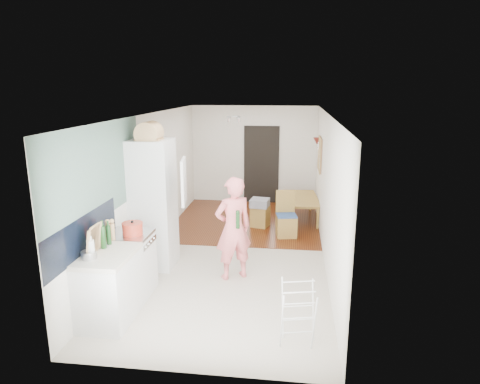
% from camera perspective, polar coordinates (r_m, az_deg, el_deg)
% --- Properties ---
extents(room_shell, '(3.20, 7.00, 2.50)m').
position_cam_1_polar(room_shell, '(7.63, -0.61, 0.86)').
color(room_shell, silver).
rests_on(room_shell, ground).
extents(floor, '(3.20, 7.00, 0.01)m').
position_cam_1_polar(floor, '(8.01, -0.59, -7.89)').
color(floor, beige).
rests_on(floor, ground).
extents(wood_floor_overlay, '(3.20, 3.30, 0.01)m').
position_cam_1_polar(wood_floor_overlay, '(9.73, 0.88, -3.82)').
color(wood_floor_overlay, '#5F2C0E').
rests_on(wood_floor_overlay, room_shell).
extents(sage_wall_panel, '(0.02, 3.00, 1.30)m').
position_cam_1_polar(sage_wall_panel, '(6.06, -18.36, 2.50)').
color(sage_wall_panel, slate).
rests_on(sage_wall_panel, room_shell).
extents(tile_splashback, '(0.02, 1.90, 0.50)m').
position_cam_1_polar(tile_splashback, '(5.76, -20.10, -5.45)').
color(tile_splashback, black).
rests_on(tile_splashback, room_shell).
extents(doorway_recess, '(0.90, 0.04, 2.00)m').
position_cam_1_polar(doorway_recess, '(11.05, 2.87, 3.64)').
color(doorway_recess, black).
rests_on(doorway_recess, room_shell).
extents(base_cabinet, '(0.60, 0.90, 0.86)m').
position_cam_1_polar(base_cabinet, '(5.92, -16.99, -12.24)').
color(base_cabinet, silver).
rests_on(base_cabinet, room_shell).
extents(worktop, '(0.62, 0.92, 0.06)m').
position_cam_1_polar(worktop, '(5.73, -17.32, -8.10)').
color(worktop, beige).
rests_on(worktop, room_shell).
extents(range_cooker, '(0.60, 0.60, 0.88)m').
position_cam_1_polar(range_cooker, '(6.54, -14.33, -9.37)').
color(range_cooker, silver).
rests_on(range_cooker, room_shell).
extents(cooker_top, '(0.60, 0.60, 0.04)m').
position_cam_1_polar(cooker_top, '(6.37, -14.58, -5.57)').
color(cooker_top, '#BCBCBE').
rests_on(cooker_top, room_shell).
extents(fridge_housing, '(0.66, 0.66, 2.15)m').
position_cam_1_polar(fridge_housing, '(7.22, -11.50, -1.62)').
color(fridge_housing, silver).
rests_on(fridge_housing, room_shell).
extents(fridge_door, '(0.14, 0.56, 0.70)m').
position_cam_1_polar(fridge_door, '(6.65, -7.52, 1.43)').
color(fridge_door, silver).
rests_on(fridge_door, room_shell).
extents(fridge_interior, '(0.02, 0.52, 0.66)m').
position_cam_1_polar(fridge_interior, '(7.02, -9.28, 2.02)').
color(fridge_interior, white).
rests_on(fridge_interior, room_shell).
extents(pinboard, '(0.03, 0.90, 0.70)m').
position_cam_1_polar(pinboard, '(9.39, 10.62, 4.97)').
color(pinboard, tan).
rests_on(pinboard, room_shell).
extents(pinboard_frame, '(0.00, 0.94, 0.74)m').
position_cam_1_polar(pinboard_frame, '(9.39, 10.53, 4.98)').
color(pinboard_frame, olive).
rests_on(pinboard_frame, room_shell).
extents(wall_sconce, '(0.18, 0.18, 0.16)m').
position_cam_1_polar(wall_sconce, '(10.00, 10.23, 6.69)').
color(wall_sconce, maroon).
rests_on(wall_sconce, room_shell).
extents(person, '(0.85, 0.76, 1.94)m').
position_cam_1_polar(person, '(6.63, -0.91, -3.67)').
color(person, '#EC6F73').
rests_on(person, floor).
extents(dining_table, '(0.81, 1.32, 0.45)m').
position_cam_1_polar(dining_table, '(9.85, 8.01, -2.43)').
color(dining_table, olive).
rests_on(dining_table, floor).
extents(dining_chair, '(0.45, 0.45, 0.93)m').
position_cam_1_polar(dining_chair, '(8.65, 6.22, -3.02)').
color(dining_chair, olive).
rests_on(dining_chair, floor).
extents(stool, '(0.43, 0.43, 0.46)m').
position_cam_1_polar(stool, '(9.28, 2.72, -3.27)').
color(stool, olive).
rests_on(stool, floor).
extents(grey_drape, '(0.43, 0.43, 0.17)m').
position_cam_1_polar(grey_drape, '(9.16, 2.65, -1.46)').
color(grey_drape, slate).
rests_on(grey_drape, stool).
extents(drying_rack, '(0.45, 0.42, 0.75)m').
position_cam_1_polar(drying_rack, '(5.26, 7.73, -15.91)').
color(drying_rack, silver).
rests_on(drying_rack, floor).
extents(bread_bin, '(0.45, 0.43, 0.21)m').
position_cam_1_polar(bread_bin, '(6.94, -12.02, 7.65)').
color(bread_bin, tan).
rests_on(bread_bin, fridge_housing).
extents(red_casserole, '(0.36, 0.36, 0.17)m').
position_cam_1_polar(red_casserole, '(6.30, -14.14, -4.74)').
color(red_casserole, '#BD3724').
rests_on(red_casserole, cooker_top).
extents(steel_pan, '(0.20, 0.20, 0.10)m').
position_cam_1_polar(steel_pan, '(5.61, -19.50, -7.91)').
color(steel_pan, '#BCBCBE').
rests_on(steel_pan, worktop).
extents(held_bottle, '(0.06, 0.06, 0.28)m').
position_cam_1_polar(held_bottle, '(6.42, -0.29, -3.68)').
color(held_bottle, '#173E19').
rests_on(held_bottle, person).
extents(bottle_a, '(0.09, 0.09, 0.30)m').
position_cam_1_polar(bottle_a, '(5.86, -17.79, -5.76)').
color(bottle_a, '#173E19').
rests_on(bottle_a, worktop).
extents(bottle_b, '(0.07, 0.07, 0.26)m').
position_cam_1_polar(bottle_b, '(5.98, -17.10, -5.51)').
color(bottle_b, '#173E19').
rests_on(bottle_b, worktop).
extents(bottle_c, '(0.11, 0.11, 0.23)m').
position_cam_1_polar(bottle_c, '(5.61, -19.26, -7.19)').
color(bottle_c, silver).
rests_on(bottle_c, worktop).
extents(pepper_mill_front, '(0.07, 0.07, 0.24)m').
position_cam_1_polar(pepper_mill_front, '(6.14, -16.64, -5.09)').
color(pepper_mill_front, tan).
rests_on(pepper_mill_front, worktop).
extents(pepper_mill_back, '(0.08, 0.08, 0.25)m').
position_cam_1_polar(pepper_mill_back, '(6.09, -17.19, -5.24)').
color(pepper_mill_back, tan).
rests_on(pepper_mill_back, worktop).
extents(chopping_boards, '(0.07, 0.29, 0.38)m').
position_cam_1_polar(chopping_boards, '(5.68, -18.89, -6.02)').
color(chopping_boards, tan).
rests_on(chopping_boards, worktop).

